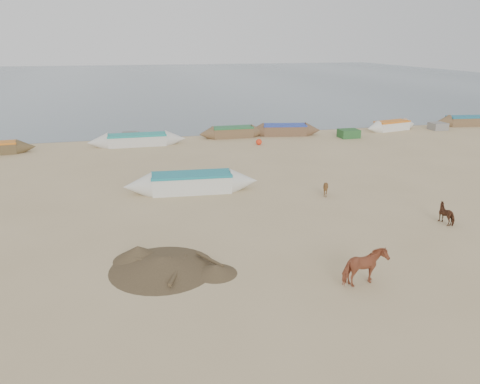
# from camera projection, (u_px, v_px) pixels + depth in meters

# --- Properties ---
(ground) EXTENTS (140.00, 140.00, 0.00)m
(ground) POSITION_uv_depth(u_px,v_px,m) (267.00, 251.00, 16.87)
(ground) COLOR tan
(ground) RESTS_ON ground
(sea) EXTENTS (160.00, 160.00, 0.00)m
(sea) POSITION_uv_depth(u_px,v_px,m) (144.00, 79.00, 92.55)
(sea) COLOR slate
(sea) RESTS_ON ground
(cow_adult) EXTENTS (1.52, 0.92, 1.20)m
(cow_adult) POSITION_uv_depth(u_px,v_px,m) (364.00, 267.00, 14.38)
(cow_adult) COLOR #9A4F32
(cow_adult) RESTS_ON ground
(calf_front) EXTENTS (0.94, 0.89, 0.82)m
(calf_front) POSITION_uv_depth(u_px,v_px,m) (326.00, 188.00, 22.73)
(calf_front) COLOR brown
(calf_front) RESTS_ON ground
(calf_right) EXTENTS (1.03, 1.07, 0.83)m
(calf_right) POSITION_uv_depth(u_px,v_px,m) (448.00, 214.00, 19.38)
(calf_right) COLOR #4F2A19
(calf_right) RESTS_ON ground
(near_canoe) EXTENTS (6.79, 1.86, 0.96)m
(near_canoe) POSITION_uv_depth(u_px,v_px,m) (192.00, 183.00, 23.40)
(near_canoe) COLOR silver
(near_canoe) RESTS_ON ground
(debris_pile) EXTENTS (4.61, 4.61, 0.45)m
(debris_pile) POSITION_uv_depth(u_px,v_px,m) (162.00, 263.00, 15.51)
(debris_pile) COLOR brown
(debris_pile) RESTS_ON ground
(waterline_canoes) EXTENTS (56.43, 4.13, 0.89)m
(waterline_canoes) POSITION_uv_depth(u_px,v_px,m) (170.00, 136.00, 35.27)
(waterline_canoes) COLOR brown
(waterline_canoes) RESTS_ON ground
(beach_clutter) EXTENTS (42.32, 4.99, 0.64)m
(beach_clutter) POSITION_uv_depth(u_px,v_px,m) (239.00, 136.00, 35.65)
(beach_clutter) COLOR #2B6033
(beach_clutter) RESTS_ON ground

